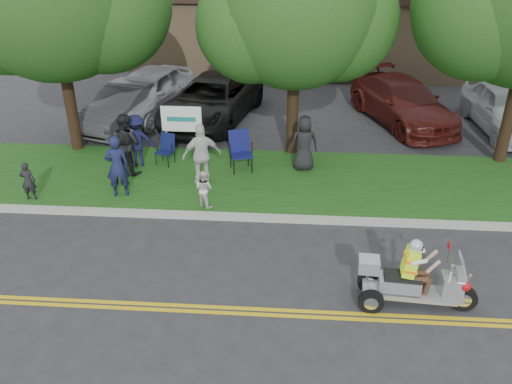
# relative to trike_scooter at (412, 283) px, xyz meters

# --- Properties ---
(ground) EXTENTS (120.00, 120.00, 0.00)m
(ground) POSITION_rel_trike_scooter_xyz_m (-2.98, 0.06, -0.55)
(ground) COLOR #28282B
(ground) RESTS_ON ground
(centerline_near) EXTENTS (60.00, 0.10, 0.01)m
(centerline_near) POSITION_rel_trike_scooter_xyz_m (-2.98, -0.52, -0.54)
(centerline_near) COLOR gold
(centerline_near) RESTS_ON ground
(centerline_far) EXTENTS (60.00, 0.10, 0.01)m
(centerline_far) POSITION_rel_trike_scooter_xyz_m (-2.98, -0.36, -0.54)
(centerline_far) COLOR gold
(centerline_far) RESTS_ON ground
(curb) EXTENTS (60.00, 0.25, 0.12)m
(curb) POSITION_rel_trike_scooter_xyz_m (-2.98, 3.11, -0.49)
(curb) COLOR #A8A89E
(curb) RESTS_ON ground
(grass_verge) EXTENTS (60.00, 4.00, 0.10)m
(grass_verge) POSITION_rel_trike_scooter_xyz_m (-2.98, 5.26, -0.49)
(grass_verge) COLOR #1F4311
(grass_verge) RESTS_ON ground
(commercial_building) EXTENTS (18.00, 8.20, 4.00)m
(commercial_building) POSITION_rel_trike_scooter_xyz_m (-0.98, 19.04, 1.46)
(commercial_building) COLOR #9E7F5B
(commercial_building) RESTS_ON ground
(tree_mid) EXTENTS (5.88, 4.80, 7.05)m
(tree_mid) POSITION_rel_trike_scooter_xyz_m (-2.43, 7.29, 3.88)
(tree_mid) COLOR #332114
(tree_mid) RESTS_ON ground
(business_sign) EXTENTS (1.25, 0.06, 1.75)m
(business_sign) POSITION_rel_trike_scooter_xyz_m (-5.88, 6.66, 0.71)
(business_sign) COLOR silver
(business_sign) RESTS_ON ground
(trike_scooter) EXTENTS (2.41, 0.83, 1.57)m
(trike_scooter) POSITION_rel_trike_scooter_xyz_m (0.00, 0.00, 0.00)
(trike_scooter) COLOR black
(trike_scooter) RESTS_ON ground
(lawn_chair_a) EXTENTS (0.62, 0.63, 0.93)m
(lawn_chair_a) POSITION_rel_trike_scooter_xyz_m (-6.30, 6.14, 0.08)
(lawn_chair_a) COLOR black
(lawn_chair_a) RESTS_ON grass_verge
(lawn_chair_b) EXTENTS (0.79, 0.81, 1.19)m
(lawn_chair_b) POSITION_rel_trike_scooter_xyz_m (-4.00, 5.89, 0.22)
(lawn_chair_b) COLOR black
(lawn_chair_b) RESTS_ON grass_verge
(spectator_adult_left) EXTENTS (0.72, 0.57, 1.74)m
(spectator_adult_left) POSITION_rel_trike_scooter_xyz_m (-7.13, 3.99, 0.42)
(spectator_adult_left) COLOR #171B40
(spectator_adult_left) RESTS_ON grass_verge
(spectator_adult_mid) EXTENTS (1.10, 1.02, 1.82)m
(spectator_adult_mid) POSITION_rel_trike_scooter_xyz_m (-7.30, 5.43, 0.46)
(spectator_adult_mid) COLOR black
(spectator_adult_mid) RESTS_ON grass_verge
(spectator_adult_right) EXTENTS (1.17, 0.80, 1.85)m
(spectator_adult_right) POSITION_rel_trike_scooter_xyz_m (-4.96, 4.75, 0.48)
(spectator_adult_right) COLOR silver
(spectator_adult_right) RESTS_ON grass_verge
(spectator_chair_a) EXTENTS (1.17, 0.86, 1.62)m
(spectator_chair_a) POSITION_rel_trike_scooter_xyz_m (-7.12, 5.91, 0.37)
(spectator_chair_a) COLOR #141538
(spectator_chair_a) RESTS_ON grass_verge
(spectator_chair_b) EXTENTS (0.89, 0.65, 1.68)m
(spectator_chair_b) POSITION_rel_trike_scooter_xyz_m (-2.10, 5.99, 0.39)
(spectator_chair_b) COLOR black
(spectator_chair_b) RESTS_ON grass_verge
(child_left) EXTENTS (0.43, 0.31, 1.09)m
(child_left) POSITION_rel_trike_scooter_xyz_m (-9.49, 3.60, 0.10)
(child_left) COLOR black
(child_left) RESTS_ON grass_verge
(child_right) EXTENTS (0.63, 0.59, 1.03)m
(child_right) POSITION_rel_trike_scooter_xyz_m (-4.72, 3.55, 0.07)
(child_right) COLOR silver
(child_right) RESTS_ON grass_verge
(parked_car_far_left) EXTENTS (3.34, 5.48, 1.74)m
(parked_car_far_left) POSITION_rel_trike_scooter_xyz_m (-7.98, 10.63, 0.32)
(parked_car_far_left) COLOR #9B9DA1
(parked_car_far_left) RESTS_ON ground
(parked_car_left) EXTENTS (2.86, 4.74, 1.48)m
(parked_car_left) POSITION_rel_trike_scooter_xyz_m (-8.48, 9.46, 0.19)
(parked_car_left) COLOR #302F32
(parked_car_left) RESTS_ON ground
(parked_car_mid) EXTENTS (3.79, 6.10, 1.57)m
(parked_car_mid) POSITION_rel_trike_scooter_xyz_m (-5.48, 10.15, 0.24)
(parked_car_mid) COLOR black
(parked_car_mid) RESTS_ON ground
(parked_car_right) EXTENTS (3.96, 5.78, 1.55)m
(parked_car_right) POSITION_rel_trike_scooter_xyz_m (1.52, 10.44, 0.23)
(parked_car_right) COLOR #481410
(parked_car_right) RESTS_ON ground
(parked_car_far_right) EXTENTS (2.30, 4.99, 1.66)m
(parked_car_far_right) POSITION_rel_trike_scooter_xyz_m (5.02, 9.87, 0.28)
(parked_car_far_right) COLOR #B6B8BE
(parked_car_far_right) RESTS_ON ground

